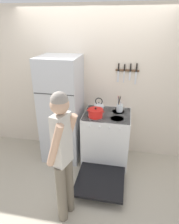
{
  "coord_description": "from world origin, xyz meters",
  "views": [
    {
      "loc": [
        0.58,
        -3.3,
        2.28
      ],
      "look_at": [
        0.03,
        -0.48,
        0.98
      ],
      "focal_mm": 32.0,
      "sensor_mm": 36.0,
      "label": 1
    }
  ],
  "objects": [
    {
      "name": "utensil_jar",
      "position": [
        0.49,
        -0.19,
        0.97
      ],
      "size": [
        0.11,
        0.11,
        0.28
      ],
      "color": "silver",
      "rests_on": "stove_range"
    },
    {
      "name": "ground_plane",
      "position": [
        0.0,
        0.0,
        0.0
      ],
      "size": [
        14.0,
        14.0,
        0.0
      ],
      "primitive_type": "plane",
      "color": "#B2A893"
    },
    {
      "name": "wall_knife_strip",
      "position": [
        0.57,
        -0.02,
        1.56
      ],
      "size": [
        0.38,
        0.03,
        0.34
      ],
      "color": "brown"
    },
    {
      "name": "refrigerator",
      "position": [
        -0.48,
        -0.32,
        0.9
      ],
      "size": [
        0.64,
        0.67,
        1.8
      ],
      "color": "#B7BABF",
      "rests_on": "ground_plane"
    },
    {
      "name": "stove_range",
      "position": [
        0.3,
        -0.37,
        0.45
      ],
      "size": [
        0.77,
        1.39,
        0.9
      ],
      "color": "white",
      "rests_on": "ground_plane"
    },
    {
      "name": "tea_kettle",
      "position": [
        0.14,
        -0.2,
        0.97
      ],
      "size": [
        0.2,
        0.16,
        0.22
      ],
      "color": "silver",
      "rests_on": "stove_range"
    },
    {
      "name": "wall_back",
      "position": [
        0.0,
        0.03,
        1.27
      ],
      "size": [
        10.0,
        0.06,
        2.55
      ],
      "color": "beige",
      "rests_on": "ground_plane"
    },
    {
      "name": "dutch_oven_pot",
      "position": [
        0.13,
        -0.47,
        0.97
      ],
      "size": [
        0.28,
        0.24,
        0.15
      ],
      "color": "red",
      "rests_on": "stove_range"
    },
    {
      "name": "person",
      "position": [
        -0.06,
        -1.56,
        0.95
      ],
      "size": [
        0.33,
        0.39,
        1.67
      ],
      "rotation": [
        0.0,
        0.0,
        1.28
      ],
      "color": "#6B6051",
      "rests_on": "ground_plane"
    }
  ]
}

